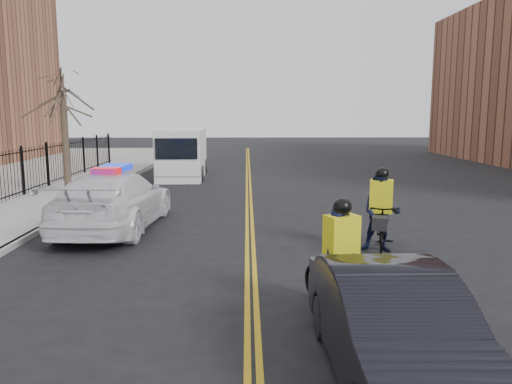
{
  "coord_description": "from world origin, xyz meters",
  "views": [
    {
      "loc": [
        -0.08,
        -10.87,
        3.36
      ],
      "look_at": [
        0.16,
        2.17,
        1.3
      ],
      "focal_mm": 35.0,
      "sensor_mm": 36.0,
      "label": 1
    }
  ],
  "objects": [
    {
      "name": "center_line_left",
      "position": [
        -0.08,
        8.0,
        0.01
      ],
      "size": [
        0.1,
        60.0,
        0.01
      ],
      "primitive_type": "cube",
      "color": "#C19416",
      "rests_on": "ground"
    },
    {
      "name": "police_cruiser",
      "position": [
        -3.95,
        3.48,
        0.86
      ],
      "size": [
        2.68,
        5.98,
        1.86
      ],
      "rotation": [
        0.0,
        0.0,
        3.09
      ],
      "color": "white",
      "rests_on": "ground"
    },
    {
      "name": "sidewalk",
      "position": [
        -7.5,
        8.0,
        0.07
      ],
      "size": [
        3.0,
        60.0,
        0.15
      ],
      "primitive_type": "cube",
      "color": "gray",
      "rests_on": "ground"
    },
    {
      "name": "curb",
      "position": [
        -6.0,
        8.0,
        0.07
      ],
      "size": [
        0.2,
        60.0,
        0.15
      ],
      "primitive_type": "cube",
      "color": "gray",
      "rests_on": "ground"
    },
    {
      "name": "center_line_right",
      "position": [
        0.08,
        8.0,
        0.01
      ],
      "size": [
        0.1,
        60.0,
        0.01
      ],
      "primitive_type": "cube",
      "color": "#C19416",
      "rests_on": "ground"
    },
    {
      "name": "cyclist_far",
      "position": [
        3.18,
        0.99,
        0.82
      ],
      "size": [
        1.13,
        2.13,
        2.08
      ],
      "rotation": [
        0.0,
        0.0,
        -0.28
      ],
      "color": "black",
      "rests_on": "ground"
    },
    {
      "name": "dark_sedan",
      "position": [
        1.74,
        -5.11,
        0.72
      ],
      "size": [
        1.63,
        4.42,
        1.45
      ],
      "primitive_type": "imported",
      "rotation": [
        0.0,
        0.0,
        0.02
      ],
      "color": "black",
      "rests_on": "ground"
    },
    {
      "name": "street_tree",
      "position": [
        -7.6,
        10.0,
        3.53
      ],
      "size": [
        3.2,
        3.2,
        4.8
      ],
      "color": "#382B21",
      "rests_on": "sidewalk"
    },
    {
      "name": "cyclist_near",
      "position": [
        1.49,
        -2.88,
        0.69
      ],
      "size": [
        1.44,
        2.15,
        2.0
      ],
      "rotation": [
        0.0,
        0.0,
        0.4
      ],
      "color": "black",
      "rests_on": "ground"
    },
    {
      "name": "iron_fence",
      "position": [
        -9.0,
        8.0,
        1.0
      ],
      "size": [
        0.12,
        28.0,
        2.0
      ],
      "primitive_type": null,
      "color": "black",
      "rests_on": "ground"
    },
    {
      "name": "ground",
      "position": [
        0.0,
        0.0,
        0.0
      ],
      "size": [
        120.0,
        120.0,
        0.0
      ],
      "primitive_type": "plane",
      "color": "black",
      "rests_on": "ground"
    },
    {
      "name": "cargo_van",
      "position": [
        -3.49,
        15.61,
        1.24
      ],
      "size": [
        2.5,
        6.13,
        2.54
      ],
      "rotation": [
        0.0,
        0.0,
        0.03
      ],
      "color": "white",
      "rests_on": "ground"
    }
  ]
}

